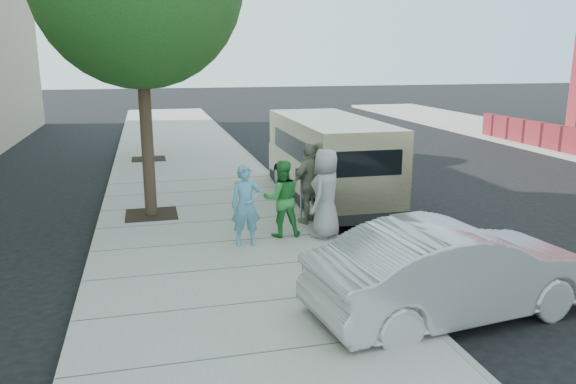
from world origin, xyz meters
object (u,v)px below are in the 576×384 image
object	(u,v)px
van	(328,158)
tree_far	(142,24)
sedan	(454,270)
person_officer	(246,206)
parking_meter	(301,183)
person_striped_polo	(310,183)
person_gray_shirt	(326,193)
person_green_shirt	(282,199)

from	to	relation	value
van	tree_far	bearing A→B (deg)	123.81
van	sedan	xyz separation A→B (m)	(-0.30, -6.93, -0.46)
person_officer	van	bearing A→B (deg)	52.24
tree_far	sedan	world-z (taller)	tree_far
parking_meter	van	size ratio (longest dim) A/B	0.21
sedan	person_striped_polo	distance (m)	4.83
sedan	person_officer	xyz separation A→B (m)	(-2.49, 3.57, 0.23)
tree_far	person_gray_shirt	bearing A→B (deg)	-71.27
sedan	person_striped_polo	bearing A→B (deg)	2.31
tree_far	person_officer	world-z (taller)	tree_far
person_striped_polo	person_officer	bearing A→B (deg)	8.26
parking_meter	person_gray_shirt	size ratio (longest dim) A/B	0.68
van	person_striped_polo	size ratio (longest dim) A/B	3.37
tree_far	person_gray_shirt	size ratio (longest dim) A/B	3.52
tree_far	van	world-z (taller)	tree_far
parking_meter	person_green_shirt	size ratio (longest dim) A/B	0.79
person_striped_polo	person_green_shirt	bearing A→B (deg)	16.33
person_green_shirt	person_gray_shirt	xyz separation A→B (m)	(0.87, -0.26, 0.12)
parking_meter	tree_far	bearing A→B (deg)	90.34
person_striped_polo	tree_far	bearing A→B (deg)	-96.62
person_gray_shirt	person_officer	bearing A→B (deg)	-44.98
van	person_striped_polo	world-z (taller)	van
tree_far	person_striped_polo	world-z (taller)	tree_far
van	person_officer	distance (m)	4.38
parking_meter	person_green_shirt	world-z (taller)	person_green_shirt
person_gray_shirt	parking_meter	bearing A→B (deg)	-126.62
tree_far	van	bearing A→B (deg)	-56.75
person_officer	sedan	bearing A→B (deg)	-53.21
parking_meter	person_officer	size ratio (longest dim) A/B	0.78
sedan	person_gray_shirt	bearing A→B (deg)	4.65
sedan	person_green_shirt	world-z (taller)	person_green_shirt
sedan	person_striped_polo	world-z (taller)	person_striped_polo
tree_far	person_green_shirt	world-z (taller)	tree_far
person_officer	person_green_shirt	xyz separation A→B (m)	(0.82, 0.39, -0.00)
parking_meter	sedan	size ratio (longest dim) A/B	0.29
person_gray_shirt	person_striped_polo	world-z (taller)	person_gray_shirt
parking_meter	person_striped_polo	xyz separation A→B (m)	(0.21, 0.01, -0.01)
parking_meter	person_officer	world-z (taller)	person_officer
parking_meter	person_officer	distance (m)	1.87
tree_far	sedan	xyz separation A→B (m)	(4.25, -13.88, -4.16)
tree_far	person_striped_polo	xyz separation A→B (m)	(3.43, -9.13, -3.83)
van	person_green_shirt	world-z (taller)	van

